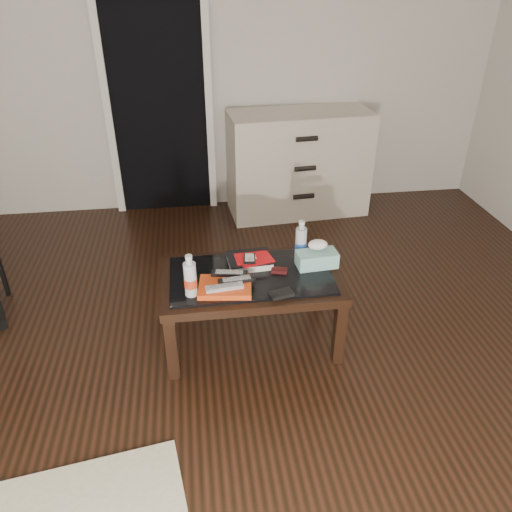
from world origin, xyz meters
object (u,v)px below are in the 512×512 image
at_px(dresser, 298,163).
at_px(tissue_box, 317,259).
at_px(textbook, 250,261).
at_px(water_bottle_right, 301,239).
at_px(coffee_table, 251,284).
at_px(water_bottle_left, 190,275).

height_order(dresser, tissue_box, dresser).
distance_m(dresser, textbook, 1.76).
height_order(water_bottle_right, tissue_box, water_bottle_right).
bearing_deg(coffee_table, water_bottle_left, -155.93).
relative_size(textbook, water_bottle_right, 1.05).
bearing_deg(textbook, water_bottle_left, -146.68).
bearing_deg(dresser, textbook, -115.45).
bearing_deg(dresser, tissue_box, -102.74).
relative_size(textbook, water_bottle_left, 1.05).
relative_size(coffee_table, dresser, 0.81).
bearing_deg(textbook, tissue_box, -14.88).
distance_m(water_bottle_left, water_bottle_right, 0.72).
relative_size(dresser, water_bottle_left, 5.18).
relative_size(dresser, textbook, 4.93).
xyz_separation_m(water_bottle_left, tissue_box, (0.72, 0.19, -0.07)).
distance_m(coffee_table, tissue_box, 0.40).
bearing_deg(tissue_box, textbook, 165.04).
relative_size(dresser, water_bottle_right, 5.18).
xyz_separation_m(water_bottle_left, water_bottle_right, (0.65, 0.30, 0.00)).
bearing_deg(water_bottle_right, water_bottle_left, -155.15).
height_order(dresser, textbook, dresser).
distance_m(textbook, water_bottle_right, 0.33).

